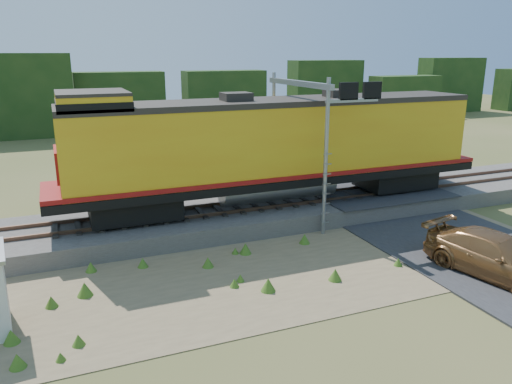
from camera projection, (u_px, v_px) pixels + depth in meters
name	position (u px, v px, depth m)	size (l,w,h in m)	color
ground	(313.00, 269.00, 19.05)	(140.00, 140.00, 0.00)	#475123
ballast	(254.00, 214.00, 24.29)	(70.00, 5.00, 0.80)	slate
rails	(254.00, 204.00, 24.16)	(70.00, 1.54, 0.16)	brown
dirt_shoulder	(259.00, 272.00, 18.77)	(26.00, 8.00, 0.03)	#8C7754
road	(443.00, 236.00, 22.23)	(7.00, 66.00, 0.86)	#38383A
tree_line_north	(140.00, 101.00, 52.09)	(130.00, 3.00, 6.50)	#193613
weed_clumps	(225.00, 283.00, 17.87)	(15.00, 6.20, 0.56)	#436C1F
locomotive	(273.00, 146.00, 23.75)	(21.39, 3.26, 5.52)	black
signal_gantry	(311.00, 113.00, 23.34)	(2.77, 6.20, 6.97)	gray
car	(497.00, 256.00, 18.24)	(2.20, 5.42, 1.57)	#956437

